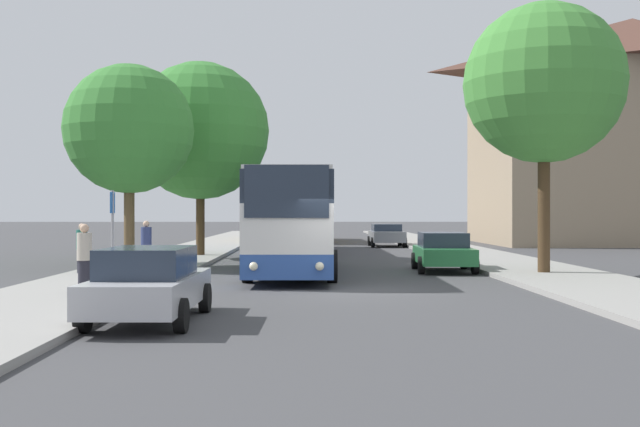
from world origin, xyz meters
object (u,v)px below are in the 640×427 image
parked_car_right_far (387,235)px  tree_left_far (129,129)px  bus_stop_sign (113,225)px  pedestrian_waiting_near (82,248)px  parked_car_right_near (443,251)px  tree_left_near (200,131)px  tree_right_near (544,84)px  bus_front (294,221)px  pedestrian_waiting_far (84,258)px  pedestrian_walking_back (146,245)px  bus_rear (303,216)px  bus_middle (303,220)px  parked_car_left_curb (149,283)px

parked_car_right_far → tree_left_far: bearing=56.0°
tree_left_far → parked_car_right_far: bearing=56.2°
bus_stop_sign → tree_left_far: 8.44m
pedestrian_waiting_near → parked_car_right_far: bearing=-21.8°
parked_car_right_near → pedestrian_waiting_near: 12.48m
tree_left_near → tree_right_near: (12.84, -10.31, 0.47)m
bus_front → tree_left_near: size_ratio=1.27×
pedestrian_waiting_far → pedestrian_walking_back: 7.37m
pedestrian_waiting_far → parked_car_right_far: bearing=-47.4°
bus_front → pedestrian_waiting_near: size_ratio=7.06×
parked_car_right_far → bus_stop_sign: (-10.50, -25.15, 1.02)m
bus_rear → parked_car_right_far: (5.28, -8.50, -1.13)m
pedestrian_waiting_near → pedestrian_waiting_far: pedestrian_waiting_far is taller
bus_middle → bus_rear: bus_rear is taller
bus_middle → parked_car_left_curb: bearing=-96.0°
bus_rear → bus_stop_sign: size_ratio=4.68×
pedestrian_waiting_near → pedestrian_walking_back: bearing=-51.2°
tree_left_near → tree_right_near: bearing=-38.8°
bus_middle → pedestrian_waiting_near: 17.97m
parked_car_right_far → tree_left_far: 21.69m
parked_car_right_far → pedestrian_waiting_near: size_ratio=2.53×
bus_rear → parked_car_right_far: size_ratio=2.98×
parked_car_left_curb → tree_right_near: bearing=43.9°
tree_left_near → tree_right_near: size_ratio=1.01×
bus_rear → parked_car_left_curb: size_ratio=2.76×
bus_stop_sign → pedestrian_waiting_near: bus_stop_sign is taller
parked_car_left_curb → pedestrian_walking_back: bearing=103.4°
bus_front → pedestrian_waiting_far: bus_front is taller
bus_middle → parked_car_right_far: bus_middle is taller
bus_front → pedestrian_waiting_far: size_ratio=6.73×
parked_car_left_curb → bus_stop_sign: 7.32m
pedestrian_waiting_near → tree_left_far: size_ratio=0.21×
pedestrian_waiting_far → tree_left_near: 17.38m
bus_rear → parked_car_left_curb: 40.58m
parked_car_right_near → bus_stop_sign: (-10.44, -5.48, 1.03)m
bus_middle → parked_car_left_curb: 26.65m
bus_rear → parked_car_right_near: 28.67m
parked_car_right_far → pedestrian_waiting_far: pedestrian_waiting_far is taller
tree_right_near → tree_left_far: bearing=163.9°
bus_front → parked_car_left_curb: 11.82m
bus_middle → bus_stop_sign: bus_middle is taller
bus_middle → tree_right_near: bearing=-63.6°
bus_front → pedestrian_walking_back: 5.12m
parked_car_left_curb → parked_car_right_near: (7.97, 12.30, -0.02)m
bus_rear → tree_right_near: (8.18, -30.35, 4.52)m
bus_stop_sign → tree_left_near: bearing=87.7°
bus_front → bus_rear: size_ratio=0.94×
bus_stop_sign → tree_left_far: tree_left_far is taller
bus_middle → tree_left_far: tree_left_far is taller
parked_car_right_far → tree_left_near: tree_left_near is taller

